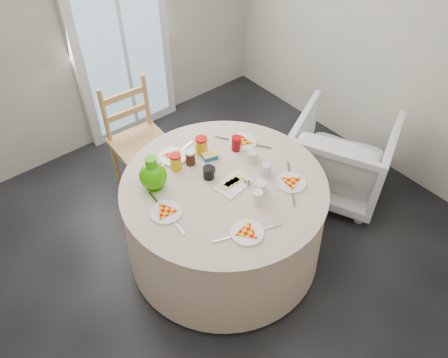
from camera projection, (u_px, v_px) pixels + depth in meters
floor at (219, 259)px, 3.51m from camera, size 4.00×4.00×0.00m
wall_back at (71, 19)px, 3.72m from camera, size 4.00×0.02×2.60m
wall_right at (411, 34)px, 3.51m from camera, size 0.02×4.00×2.60m
glass_door at (120, 35)px, 4.04m from camera, size 1.00×0.08×2.10m
table at (224, 219)px, 3.32m from camera, size 1.51×1.51×0.76m
wooden_chair at (141, 145)px, 3.80m from camera, size 0.48×0.46×1.02m
armchair at (341, 155)px, 3.83m from camera, size 1.03×1.05×0.83m
place_settings at (224, 182)px, 3.05m from camera, size 1.20×1.20×0.02m
jar_cluster at (206, 153)px, 3.19m from camera, size 0.60×0.41×0.16m
butter_tub at (210, 155)px, 3.23m from camera, size 0.13×0.11×0.04m
green_pitcher at (153, 174)px, 2.96m from camera, size 0.20×0.20×0.25m
cheese_platter at (234, 184)px, 3.03m from camera, size 0.28×0.20×0.03m
mugs_glasses at (239, 170)px, 3.08m from camera, size 0.74×0.74×0.11m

